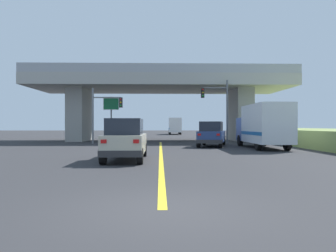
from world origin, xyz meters
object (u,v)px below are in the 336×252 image
Objects in this scene: box_truck at (263,126)px; highway_sign at (111,108)px; semi_truck_distant at (175,126)px; suv_lead at (126,140)px; traffic_signal_nearside at (219,104)px; traffic_signal_farside at (103,109)px; suv_crossing at (212,134)px.

highway_sign reaches higher than box_truck.
highway_sign reaches higher than semi_truck_distant.
traffic_signal_nearside is at bearing 63.94° from suv_lead.
suv_lead is 0.90× the size of traffic_signal_farside.
highway_sign is (-9.41, 8.27, 2.53)m from suv_crossing.
suv_crossing is at bearing -41.31° from highway_sign.
suv_crossing is (5.88, 10.20, 0.00)m from suv_lead.
traffic_signal_farside is (-3.74, 14.87, 2.23)m from suv_lead.
highway_sign is (-12.92, 10.46, 1.85)m from box_truck.
suv_lead is at bearing -116.06° from traffic_signal_nearside.
highway_sign is at bearing 86.69° from traffic_signal_farside.
box_truck is 16.72m from highway_sign.
traffic_signal_farside reaches higher than suv_crossing.
traffic_signal_farside is at bearing -104.43° from semi_truck_distant.
traffic_signal_nearside is at bearing 105.88° from box_truck.
traffic_signal_farside is at bearing -178.86° from traffic_signal_nearside.
semi_truck_distant is at bearing 94.97° from traffic_signal_nearside.
box_truck reaches higher than suv_crossing.
traffic_signal_nearside reaches higher than traffic_signal_farside.
traffic_signal_nearside is at bearing 87.85° from suv_crossing.
box_truck reaches higher than semi_truck_distant.
box_truck is 1.38× the size of traffic_signal_farside.
box_truck is at bearing -38.98° from highway_sign.
suv_lead is at bearing -79.17° from highway_sign.
semi_truck_distant is at bearing 96.99° from box_truck.
traffic_signal_nearside is 11.13m from traffic_signal_farside.
box_truck is (9.39, 8.01, 0.68)m from suv_lead.
highway_sign is at bearing 162.79° from traffic_signal_nearside.
traffic_signal_farside is 33.44m from semi_truck_distant.
highway_sign is (0.21, 3.60, 0.30)m from traffic_signal_farside.
semi_truck_distant is at bearing 84.46° from suv_lead.
traffic_signal_nearside reaches higher than suv_crossing.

